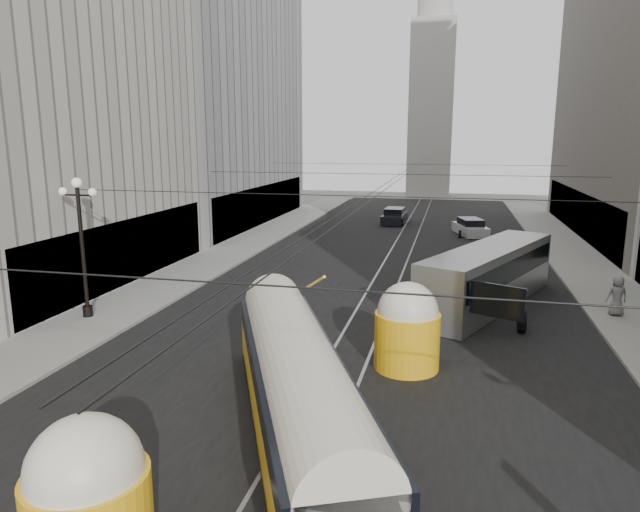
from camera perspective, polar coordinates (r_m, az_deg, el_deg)
The scene contains 14 objects.
road at distance 37.71m, azimuth 7.37°, elevation -0.98°, with size 20.00×85.00×0.02m, color black.
sidewalk_left at distance 43.82m, azimuth -7.93°, elevation 0.89°, with size 4.00×72.00×0.15m, color gray.
sidewalk_right at distance 41.80m, azimuth 24.48°, elevation -0.60°, with size 4.00×72.00×0.15m, color gray.
rail_left at distance 37.79m, azimuth 6.24°, elevation -0.92°, with size 0.12×85.00×0.04m, color gray.
rail_right at distance 37.65m, azimuth 8.51°, elevation -1.03°, with size 0.12×85.00×0.04m, color gray.
building_left_far at distance 57.54m, azimuth -11.67°, elevation 17.56°, with size 12.60×28.60×28.60m.
distant_tower at distance 84.47m, azimuth 11.14°, elevation 16.10°, with size 6.00×6.00×31.36m.
lamppost_left_mid at distance 27.79m, azimuth -22.74°, elevation 1.51°, with size 1.86×0.44×6.37m.
catenary at distance 35.86m, azimuth 7.64°, elevation 7.87°, with size 25.00×72.00×0.23m.
streetcar at distance 16.03m, azimuth -2.28°, elevation -12.77°, with size 7.42×13.83×3.26m.
city_bus at distance 29.54m, azimuth 16.55°, elevation -1.69°, with size 7.05×12.12×2.97m.
sedan_white_far at distance 50.68m, azimuth 14.80°, elevation 2.75°, with size 3.14×5.00×1.47m.
sedan_dark_far at distance 56.38m, azimuth 7.46°, elevation 3.95°, with size 2.22×4.91×1.52m.
pedestrian_sidewalk_right at distance 29.75m, azimuth 27.58°, elevation -3.53°, with size 0.92×0.56×1.88m, color slate.
Camera 1 is at (3.61, -4.12, 8.24)m, focal length 32.00 mm.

